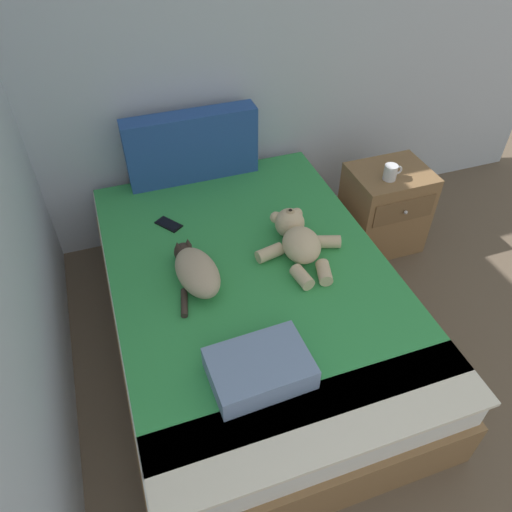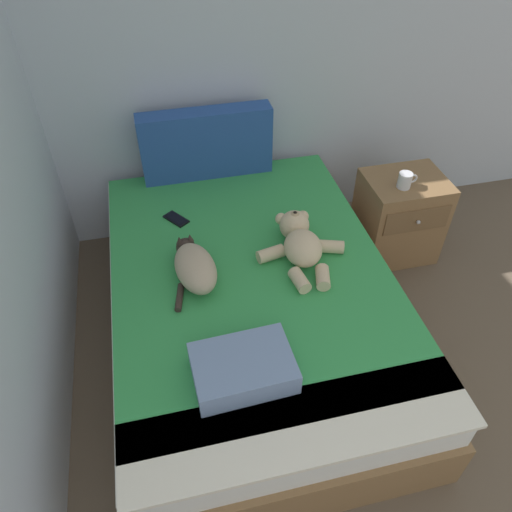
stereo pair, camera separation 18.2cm
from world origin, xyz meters
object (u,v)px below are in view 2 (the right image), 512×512
throw_pillow (243,368)px  patterned_cushion (206,144)px  cell_phone (176,219)px  mug (405,180)px  teddy_bear (300,242)px  nightstand (399,217)px  bed (251,306)px  cat (194,266)px

throw_pillow → patterned_cushion: bearing=86.2°
cell_phone → mug: bearing=-2.8°
teddy_bear → nightstand: (0.81, 0.42, -0.31)m
bed → patterned_cushion: (-0.06, 0.92, 0.47)m
cell_phone → mug: 1.35m
cat → nightstand: 1.47m
bed → throw_pillow: throw_pillow is taller
patterned_cushion → throw_pillow: patterned_cushion is taller
throw_pillow → cell_phone: bearing=97.9°
cat → nightstand: (1.36, 0.47, -0.30)m
nightstand → cell_phone: bearing=180.0°
nightstand → teddy_bear: bearing=-152.3°
patterned_cushion → cat: 0.93m
nightstand → throw_pillow: bearing=-139.0°
teddy_bear → mug: teddy_bear is taller
cat → throw_pillow: 0.62m
bed → throw_pillow: size_ratio=5.07×
throw_pillow → mug: (1.19, 1.02, 0.04)m
bed → patterned_cushion: patterned_cushion is taller
bed → mug: size_ratio=16.90×
bed → teddy_bear: (0.27, 0.07, 0.34)m
teddy_bear → patterned_cushion: bearing=111.9°
cat → nightstand: cat is taller
cell_phone → nightstand: bearing=-0.0°
cell_phone → nightstand: size_ratio=0.28×
patterned_cushion → cat: patterned_cushion is taller
patterned_cushion → mug: 1.20m
teddy_bear → mug: bearing=25.6°
cat → teddy_bear: (0.55, 0.05, 0.00)m
bed → nightstand: bearing=24.7°
teddy_bear → mug: size_ratio=4.34×
teddy_bear → nightstand: teddy_bear is taller
patterned_cushion → cat: (-0.21, -0.90, -0.14)m
throw_pillow → nightstand: bearing=41.0°
teddy_bear → cat: bearing=-174.9°
patterned_cushion → cell_phone: bearing=-120.9°
teddy_bear → throw_pillow: (-0.44, -0.66, -0.02)m
throw_pillow → nightstand: size_ratio=0.70×
teddy_bear → mug: 0.83m
cell_phone → throw_pillow: bearing=-82.1°
teddy_bear → nightstand: bearing=27.7°
bed → throw_pillow: 0.69m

